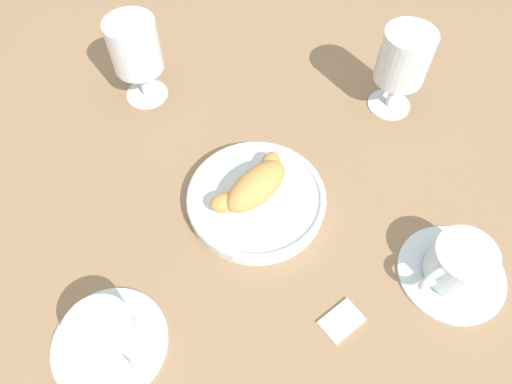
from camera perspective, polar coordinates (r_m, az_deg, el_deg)
The scene contains 8 objects.
ground_plane at distance 0.65m, azimuth -1.37°, elevation -2.82°, with size 2.20×2.20×0.00m, color #997551.
pastry_plate at distance 0.65m, azimuth 0.00°, elevation -0.83°, with size 0.19×0.19×0.02m.
croissant_large at distance 0.62m, azimuth -0.21°, elevation 0.85°, with size 0.14×0.07×0.04m.
coffee_cup_near at distance 0.58m, azimuth -18.08°, elevation -16.23°, with size 0.14×0.14×0.06m.
coffee_cup_far at distance 0.64m, azimuth 23.20°, elevation -8.25°, with size 0.14×0.14×0.06m.
juice_glass_left at distance 0.75m, azimuth 17.45°, elevation 14.99°, with size 0.08×0.08×0.14m.
juice_glass_right at distance 0.75m, azimuth -14.45°, elevation 16.45°, with size 0.08×0.08×0.14m.
sugar_packet at distance 0.59m, azimuth 10.37°, elevation -15.10°, with size 0.05×0.03×0.01m, color white.
Camera 1 is at (-0.24, -0.23, 0.56)m, focal length 32.98 mm.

